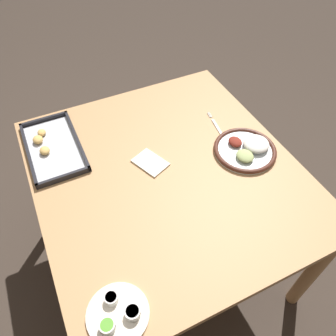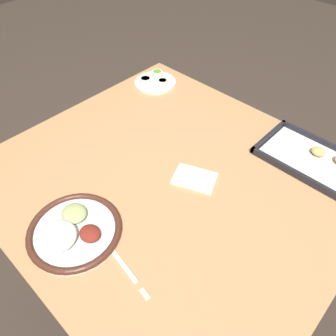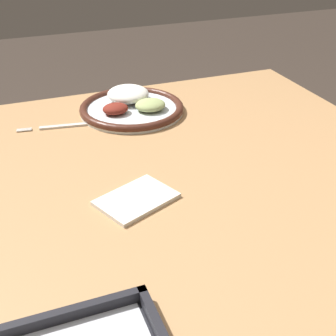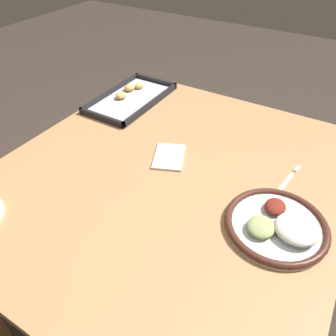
{
  "view_description": "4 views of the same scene",
  "coord_description": "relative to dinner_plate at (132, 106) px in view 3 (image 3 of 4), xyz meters",
  "views": [
    {
      "loc": [
        -0.79,
        0.37,
        1.72
      ],
      "look_at": [
        -0.01,
        0.0,
        0.74
      ],
      "focal_mm": 35.0,
      "sensor_mm": 36.0,
      "label": 1
    },
    {
      "loc": [
        0.5,
        -0.54,
        1.51
      ],
      "look_at": [
        -0.01,
        0.0,
        0.74
      ],
      "focal_mm": 35.0,
      "sensor_mm": 36.0,
      "label": 2
    },
    {
      "loc": [
        0.27,
        0.73,
        1.19
      ],
      "look_at": [
        -0.01,
        0.0,
        0.74
      ],
      "focal_mm": 50.0,
      "sensor_mm": 36.0,
      "label": 3
    },
    {
      "loc": [
        -0.67,
        -0.4,
        1.37
      ],
      "look_at": [
        -0.01,
        0.0,
        0.74
      ],
      "focal_mm": 35.0,
      "sensor_mm": 36.0,
      "label": 4
    }
  ],
  "objects": [
    {
      "name": "dining_table",
      "position": [
        0.05,
        0.35,
        -0.11
      ],
      "size": [
        1.14,
        1.04,
        0.71
      ],
      "color": "#AD7F51",
      "rests_on": "ground_plane"
    },
    {
      "name": "dinner_plate",
      "position": [
        0.0,
        0.0,
        0.0
      ],
      "size": [
        0.27,
        0.27,
        0.05
      ],
      "color": "silver",
      "rests_on": "dining_table"
    },
    {
      "name": "fork",
      "position": [
        0.18,
        0.03,
        -0.01
      ],
      "size": [
        0.19,
        0.04,
        0.0
      ],
      "rotation": [
        0.0,
        0.0,
        -0.14
      ],
      "color": "silver",
      "rests_on": "dining_table"
    },
    {
      "name": "napkin",
      "position": [
        0.11,
        0.4,
        -0.01
      ],
      "size": [
        0.16,
        0.14,
        0.01
      ],
      "color": "silver",
      "rests_on": "dining_table"
    }
  ]
}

